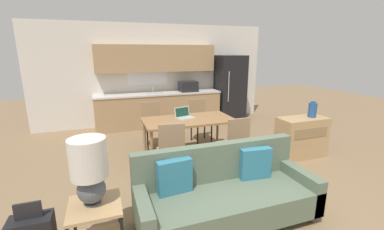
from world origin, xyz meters
The scene contains 15 objects.
ground_plane centered at (0.00, 0.00, 0.00)m, with size 20.00×20.00×0.00m, color #7F6647.
wall_back centered at (0.00, 4.63, 1.35)m, with size 6.40×0.07×2.70m.
kitchen_counter centered at (0.01, 4.33, 0.84)m, with size 3.36×0.65×2.15m.
refrigerator centered at (2.11, 4.25, 0.93)m, with size 0.77×0.70×1.87m.
dining_table centered at (0.05, 1.96, 0.69)m, with size 1.68×0.87×0.75m.
couch centered at (-0.16, 0.03, 0.34)m, with size 2.11×0.80×0.89m.
side_table centered at (-1.60, -0.02, 0.36)m, with size 0.50×0.50×0.53m.
table_lamp centered at (-1.61, 0.01, 0.92)m, with size 0.35×0.35×0.68m.
credenza centered at (2.11, 1.28, 0.38)m, with size 0.93×0.46×0.77m.
vase centered at (2.30, 1.27, 0.91)m, with size 0.15×0.15×0.31m.
dining_chair_far_left centered at (-0.49, 2.76, 0.52)m, with size 0.44×0.44×0.95m.
dining_chair_near_left centered at (-0.50, 1.20, 0.52)m, with size 0.47×0.47×0.95m.
dining_chair_near_right centered at (0.59, 1.15, 0.52)m, with size 0.43×0.43×0.95m.
dining_chair_far_right centered at (0.58, 2.74, 0.52)m, with size 0.45×0.45×0.95m.
laptop centered at (0.00, 2.09, 0.80)m, with size 0.38×0.33×0.20m.
Camera 1 is at (-1.44, -2.43, 2.00)m, focal length 24.00 mm.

